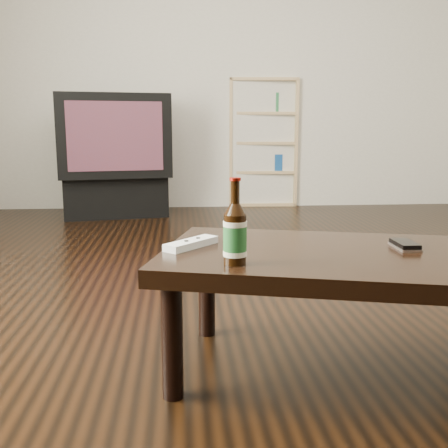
{
  "coord_description": "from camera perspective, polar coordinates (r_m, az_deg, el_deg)",
  "views": [
    {
      "loc": [
        -0.6,
        -2.01,
        0.76
      ],
      "look_at": [
        -0.49,
        -0.63,
        0.5
      ],
      "focal_mm": 42.0,
      "sensor_mm": 36.0,
      "label": 1
    }
  ],
  "objects": [
    {
      "name": "phone",
      "position": [
        1.72,
        19.08,
        -2.18
      ],
      "size": [
        0.06,
        0.12,
        0.02
      ],
      "rotation": [
        0.0,
        0.0,
        -0.02
      ],
      "color": "silver",
      "rests_on": "coffee_table"
    },
    {
      "name": "beer_bottle",
      "position": [
        1.42,
        1.21,
        -1.11
      ],
      "size": [
        0.08,
        0.08,
        0.24
      ],
      "rotation": [
        0.0,
        0.0,
        0.28
      ],
      "color": "black",
      "rests_on": "coffee_table"
    },
    {
      "name": "bookshelf",
      "position": [
        5.22,
        4.09,
        9.09
      ],
      "size": [
        0.67,
        0.34,
        1.22
      ],
      "rotation": [
        0.0,
        0.0,
        -0.06
      ],
      "color": "tan",
      "rests_on": "floor"
    },
    {
      "name": "coffee_table",
      "position": [
        1.63,
        12.12,
        -4.71
      ],
      "size": [
        1.17,
        0.86,
        0.39
      ],
      "rotation": [
        0.0,
        0.0,
        -0.26
      ],
      "color": "black",
      "rests_on": "floor"
    },
    {
      "name": "tv",
      "position": [
        4.6,
        -11.97,
        9.38
      ],
      "size": [
        1.0,
        0.73,
        0.69
      ],
      "rotation": [
        0.0,
        0.0,
        0.18
      ],
      "color": "black",
      "rests_on": "tv_stand"
    },
    {
      "name": "wall_back",
      "position": [
        5.09,
        2.09,
        17.16
      ],
      "size": [
        5.0,
        0.02,
        2.7
      ],
      "primitive_type": "cube",
      "color": "beige",
      "rests_on": "ground"
    },
    {
      "name": "remote",
      "position": [
        1.64,
        -3.59,
        -2.14
      ],
      "size": [
        0.18,
        0.19,
        0.03
      ],
      "rotation": [
        0.0,
        0.0,
        -0.74
      ],
      "color": "silver",
      "rests_on": "coffee_table"
    },
    {
      "name": "floor",
      "position": [
        2.23,
        11.29,
        -9.76
      ],
      "size": [
        5.0,
        6.0,
        0.01
      ],
      "primitive_type": "cube",
      "color": "black",
      "rests_on": "ground"
    },
    {
      "name": "tv_stand",
      "position": [
        4.64,
        -11.73,
        3.01
      ],
      "size": [
        0.92,
        0.58,
        0.34
      ],
      "primitive_type": "cube",
      "rotation": [
        0.0,
        0.0,
        0.18
      ],
      "color": "black",
      "rests_on": "floor"
    }
  ]
}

